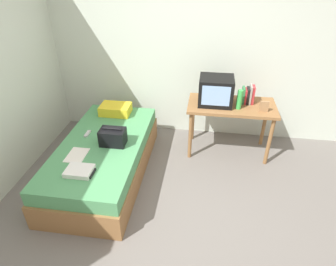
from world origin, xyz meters
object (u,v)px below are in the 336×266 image
bed (104,158)px  magazine (77,155)px  handbag (113,137)px  remote_dark (92,173)px  remote_silver (87,134)px  desk (231,111)px  pillow (116,109)px  water_bottle (239,100)px  tv (216,91)px  picture_frame (264,106)px  book_row (248,95)px  folded_towel (79,171)px

bed → magazine: (-0.19, -0.31, 0.25)m
handbag → magazine: bearing=-140.1°
remote_dark → remote_silver: size_ratio=1.08×
desk → handbag: 1.61m
pillow → remote_silver: 0.64m
water_bottle → tv: bearing=159.5°
desk → remote_silver: 1.92m
tv → pillow: tv is taller
magazine → picture_frame: bearing=23.0°
desk → tv: bearing=179.1°
book_row → picture_frame: bearing=-51.3°
picture_frame → folded_towel: picture_frame is taller
picture_frame → magazine: (-2.15, -0.91, -0.32)m
tv → folded_towel: tv is taller
handbag → picture_frame: bearing=19.1°
magazine → pillow: bearing=82.4°
picture_frame → remote_silver: 2.27m
folded_towel → desk: bearing=40.0°
remote_silver → folded_towel: (0.21, -0.73, 0.01)m
folded_towel → magazine: bearing=118.4°
water_bottle → remote_dark: size_ratio=1.63×
bed → handbag: handbag is taller
bed → remote_dark: remote_dark is taller
magazine → remote_dark: 0.41m
pillow → bed: bearing=-86.2°
water_bottle → remote_dark: 2.02m
bed → handbag: bearing=-7.3°
desk → handbag: desk is taller
bed → remote_dark: 0.66m
water_bottle → picture_frame: size_ratio=1.79×
tv → remote_dark: size_ratio=2.82×
magazine → folded_towel: (0.15, -0.29, 0.02)m
water_bottle → folded_towel: 2.12m
picture_frame → desk: bearing=158.6°
water_bottle → remote_silver: size_ratio=1.77×
bed → water_bottle: (1.65, 0.64, 0.63)m
tv → remote_dark: tv is taller
desk → folded_towel: size_ratio=4.14×
pillow → remote_silver: bearing=-107.5°
bed → desk: (1.57, 0.75, 0.41)m
tv → remote_dark: (-1.25, -1.36, -0.43)m
desk → remote_dark: (-1.47, -1.35, -0.15)m
tv → water_bottle: bearing=-20.5°
pillow → picture_frame: bearing=-4.0°
desk → remote_silver: desk is taller
desk → magazine: desk is taller
desk → magazine: 2.06m
bed → magazine: 0.44m
desk → remote_silver: bearing=-161.2°
tv → book_row: 0.44m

